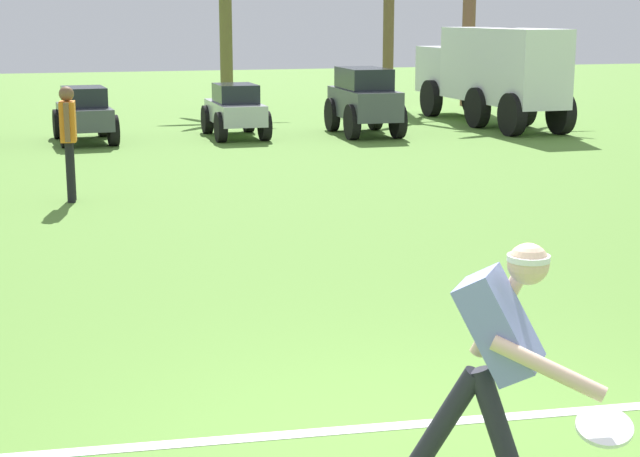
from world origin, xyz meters
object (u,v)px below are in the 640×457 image
frisbee_thrower (496,355)px  parked_car_slot_d (364,99)px  teammate_midfield (68,133)px  box_truck (490,71)px  parked_car_slot_b (84,114)px  parked_car_slot_c (235,110)px  frisbee_in_flight (604,427)px

frisbee_thrower → parked_car_slot_d: parked_car_slot_d is taller
teammate_midfield → box_truck: box_truck is taller
parked_car_slot_b → box_truck: 9.23m
parked_car_slot_c → parked_car_slot_d: size_ratio=0.92×
parked_car_slot_b → parked_car_slot_d: bearing=-3.7°
frisbee_thrower → frisbee_in_flight: frisbee_thrower is taller
teammate_midfield → frisbee_in_flight: bearing=-78.0°
teammate_midfield → parked_car_slot_b: bearing=85.2°
frisbee_thrower → teammate_midfield: size_ratio=0.89×
parked_car_slot_c → box_truck: (6.14, 0.74, 0.67)m
teammate_midfield → box_truck: bearing=36.4°
frisbee_thrower → parked_car_slot_b: frisbee_thrower is taller
frisbee_thrower → parked_car_slot_d: (4.54, 15.34, -0.04)m
frisbee_thrower → teammate_midfield: 9.42m
parked_car_slot_c → frisbee_thrower: bearing=-96.7°
frisbee_thrower → box_truck: box_truck is taller
parked_car_slot_b → box_truck: bearing=4.4°
teammate_midfield → box_truck: 12.08m
frisbee_in_flight → parked_car_slot_d: parked_car_slot_d is taller
box_truck → frisbee_thrower: bearing=-115.9°
frisbee_thrower → parked_car_slot_c: frisbee_thrower is taller
frisbee_in_flight → parked_car_slot_c: (1.51, 16.19, -0.00)m
frisbee_in_flight → parked_car_slot_b: (-1.53, 16.22, -0.00)m
frisbee_in_flight → parked_car_slot_c: 16.26m
parked_car_slot_b → parked_car_slot_c: size_ratio=1.02×
box_truck → parked_car_slot_b: bearing=-175.6°
frisbee_thrower → frisbee_in_flight: bearing=-57.4°
frisbee_in_flight → teammate_midfield: teammate_midfield is taller
frisbee_thrower → parked_car_slot_b: (-1.21, 15.71, -0.22)m
frisbee_thrower → parked_car_slot_b: 15.76m
frisbee_in_flight → parked_car_slot_c: size_ratio=0.16×
frisbee_in_flight → box_truck: 18.59m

